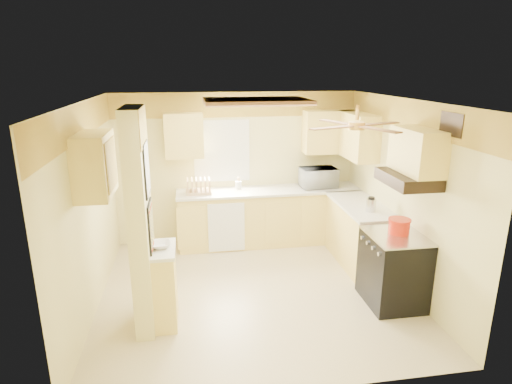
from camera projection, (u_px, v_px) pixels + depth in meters
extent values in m
plane|color=beige|center=(255.00, 291.00, 5.73)|extent=(4.00, 4.00, 0.00)
plane|color=white|center=(254.00, 101.00, 5.03)|extent=(4.00, 4.00, 0.00)
plane|color=#E3D68A|center=(237.00, 168.00, 7.18)|extent=(4.00, 0.00, 4.00)
plane|color=#E3D68A|center=(290.00, 270.00, 3.58)|extent=(4.00, 0.00, 4.00)
plane|color=#E3D68A|center=(88.00, 210.00, 5.08)|extent=(0.00, 3.80, 3.80)
plane|color=#E3D68A|center=(403.00, 195.00, 5.69)|extent=(0.00, 3.80, 3.80)
cube|color=yellow|center=(236.00, 105.00, 6.87)|extent=(4.00, 0.02, 0.40)
cube|color=#E3D68A|center=(140.00, 223.00, 4.66)|extent=(0.20, 0.70, 2.50)
cube|color=#F0D876|center=(165.00, 287.00, 4.91)|extent=(0.25, 0.55, 0.90)
cube|color=silver|center=(163.00, 250.00, 4.78)|extent=(0.28, 0.58, 0.04)
cube|color=#F0D876|center=(269.00, 217.00, 7.20)|extent=(3.00, 0.60, 0.90)
cube|color=#F0D876|center=(360.00, 235.00, 6.44)|extent=(0.60, 1.40, 0.90)
cube|color=silver|center=(269.00, 191.00, 7.06)|extent=(3.04, 0.64, 0.04)
cube|color=silver|center=(361.00, 206.00, 6.30)|extent=(0.64, 1.44, 0.04)
cube|color=white|center=(226.00, 227.00, 6.80)|extent=(0.58, 0.02, 0.80)
cube|color=white|center=(222.00, 151.00, 7.04)|extent=(0.92, 0.02, 1.02)
cube|color=white|center=(222.00, 151.00, 7.05)|extent=(0.80, 0.02, 0.90)
cube|color=#F0D876|center=(184.00, 135.00, 6.72)|extent=(0.60, 0.35, 0.70)
cube|color=#F0D876|center=(330.00, 132.00, 7.08)|extent=(0.90, 0.35, 0.70)
cube|color=#F0D876|center=(357.00, 136.00, 6.68)|extent=(0.35, 1.00, 0.70)
cube|color=#F0D876|center=(94.00, 165.00, 4.70)|extent=(0.35, 0.75, 0.70)
cube|color=#F0D876|center=(417.00, 151.00, 4.94)|extent=(0.35, 0.76, 0.52)
cube|color=black|center=(393.00, 270.00, 5.34)|extent=(0.65, 0.76, 0.90)
cube|color=silver|center=(397.00, 236.00, 5.21)|extent=(0.66, 0.77, 0.02)
cylinder|color=silver|center=(379.00, 254.00, 4.96)|extent=(0.03, 0.05, 0.05)
cylinder|color=silver|center=(373.00, 248.00, 5.12)|extent=(0.03, 0.05, 0.05)
cylinder|color=silver|center=(368.00, 243.00, 5.27)|extent=(0.03, 0.05, 0.05)
cylinder|color=silver|center=(362.00, 238.00, 5.43)|extent=(0.03, 0.05, 0.05)
cube|color=black|center=(408.00, 179.00, 5.02)|extent=(0.50, 0.76, 0.14)
cube|color=black|center=(147.00, 169.00, 4.50)|extent=(0.02, 0.42, 0.57)
cube|color=white|center=(147.00, 169.00, 4.50)|extent=(0.01, 0.37, 0.52)
cube|color=black|center=(151.00, 227.00, 4.69)|extent=(0.02, 0.42, 0.57)
cube|color=yellow|center=(151.00, 227.00, 4.69)|extent=(0.01, 0.37, 0.52)
cube|color=brown|center=(256.00, 101.00, 5.53)|extent=(1.35, 0.95, 0.06)
cube|color=white|center=(256.00, 103.00, 5.54)|extent=(1.15, 0.75, 0.02)
cylinder|color=gold|center=(357.00, 112.00, 4.54)|extent=(0.04, 0.04, 0.16)
cylinder|color=gold|center=(357.00, 126.00, 4.58)|extent=(0.18, 0.18, 0.08)
cube|color=brown|center=(379.00, 124.00, 4.73)|extent=(0.55, 0.28, 0.01)
cube|color=brown|center=(337.00, 122.00, 4.85)|extent=(0.28, 0.55, 0.01)
cube|color=brown|center=(333.00, 128.00, 4.43)|extent=(0.55, 0.28, 0.01)
cube|color=brown|center=(378.00, 129.00, 4.31)|extent=(0.28, 0.55, 0.01)
cube|color=black|center=(452.00, 124.00, 4.54)|extent=(0.02, 0.40, 0.25)
imported|color=white|center=(318.00, 177.00, 7.16)|extent=(0.61, 0.43, 0.33)
imported|color=white|center=(160.00, 245.00, 4.79)|extent=(0.28, 0.28, 0.06)
cylinder|color=red|center=(399.00, 227.00, 5.25)|extent=(0.25, 0.25, 0.16)
cylinder|color=red|center=(400.00, 220.00, 5.23)|extent=(0.27, 0.27, 0.02)
cylinder|color=silver|center=(371.00, 205.00, 5.96)|extent=(0.14, 0.14, 0.18)
cylinder|color=black|center=(372.00, 198.00, 5.93)|extent=(0.09, 0.09, 0.03)
cube|color=#D8AF7C|center=(199.00, 192.00, 6.85)|extent=(0.40, 0.30, 0.04)
cube|color=#D8AF7C|center=(188.00, 187.00, 6.79)|extent=(0.02, 0.27, 0.23)
cube|color=#D8AF7C|center=(192.00, 186.00, 6.80)|extent=(0.02, 0.27, 0.23)
cube|color=#D8AF7C|center=(197.00, 186.00, 6.81)|extent=(0.02, 0.27, 0.23)
cube|color=#D8AF7C|center=(201.00, 186.00, 6.82)|extent=(0.02, 0.27, 0.23)
cube|color=#D8AF7C|center=(205.00, 186.00, 6.83)|extent=(0.02, 0.27, 0.23)
cube|color=#D8AF7C|center=(210.00, 186.00, 6.85)|extent=(0.02, 0.27, 0.23)
cylinder|color=white|center=(192.00, 186.00, 6.80)|extent=(0.02, 0.23, 0.23)
cylinder|color=white|center=(201.00, 186.00, 6.82)|extent=(0.02, 0.23, 0.23)
cylinder|color=white|center=(238.00, 185.00, 7.07)|extent=(0.10, 0.10, 0.13)
cylinder|color=#D8AF7C|center=(239.00, 183.00, 7.06)|extent=(0.01, 0.01, 0.20)
cylinder|color=#D8AF7C|center=(238.00, 183.00, 7.07)|extent=(0.01, 0.01, 0.20)
cylinder|color=#D8AF7C|center=(237.00, 183.00, 7.05)|extent=(0.01, 0.01, 0.20)
cylinder|color=#D8AF7C|center=(239.00, 183.00, 7.04)|extent=(0.01, 0.01, 0.20)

